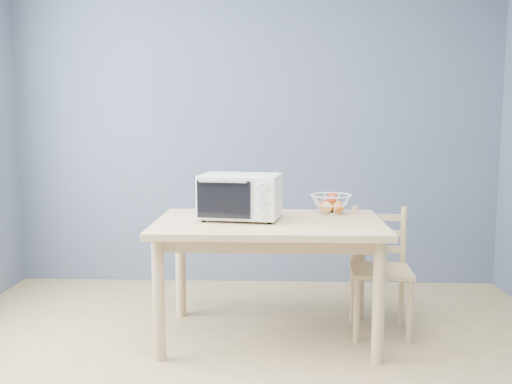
{
  "coord_description": "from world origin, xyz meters",
  "views": [
    {
      "loc": [
        0.17,
        -2.47,
        1.37
      ],
      "look_at": [
        0.05,
        0.98,
        0.93
      ],
      "focal_mm": 40.0,
      "sensor_mm": 36.0,
      "label": 1
    }
  ],
  "objects_px": {
    "fruit_basket": "(331,203)",
    "dining_chair": "(380,272)",
    "dining_table": "(269,237)",
    "toaster_oven": "(237,196)"
  },
  "relations": [
    {
      "from": "fruit_basket",
      "to": "dining_chair",
      "type": "xyz_separation_m",
      "value": [
        0.31,
        -0.15,
        -0.42
      ]
    },
    {
      "from": "dining_table",
      "to": "fruit_basket",
      "type": "xyz_separation_m",
      "value": [
        0.41,
        0.28,
        0.17
      ]
    },
    {
      "from": "dining_table",
      "to": "toaster_oven",
      "type": "xyz_separation_m",
      "value": [
        -0.2,
        0.03,
        0.25
      ]
    },
    {
      "from": "dining_chair",
      "to": "fruit_basket",
      "type": "bearing_deg",
      "value": 157.53
    },
    {
      "from": "fruit_basket",
      "to": "dining_chair",
      "type": "bearing_deg",
      "value": -25.78
    },
    {
      "from": "dining_table",
      "to": "fruit_basket",
      "type": "distance_m",
      "value": 0.52
    },
    {
      "from": "dining_table",
      "to": "fruit_basket",
      "type": "relative_size",
      "value": 4.22
    },
    {
      "from": "fruit_basket",
      "to": "dining_chair",
      "type": "height_order",
      "value": "fruit_basket"
    },
    {
      "from": "toaster_oven",
      "to": "fruit_basket",
      "type": "height_order",
      "value": "toaster_oven"
    },
    {
      "from": "dining_table",
      "to": "dining_chair",
      "type": "distance_m",
      "value": 0.77
    }
  ]
}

